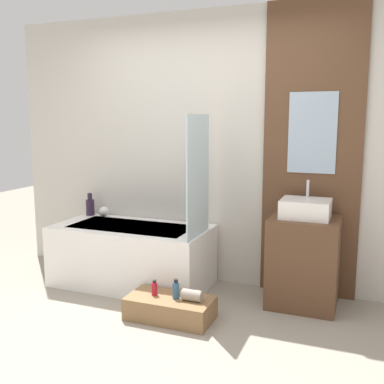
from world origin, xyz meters
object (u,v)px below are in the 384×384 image
at_px(vase_round_light, 104,212).
at_px(bottle_soap_secondary, 176,290).
at_px(bathtub, 132,255).
at_px(sink, 306,208).
at_px(vase_tall_dark, 90,206).
at_px(wooden_step_bench, 170,308).
at_px(bottle_soap_primary, 154,288).

bearing_deg(vase_round_light, bottle_soap_secondary, -35.39).
height_order(bathtub, bottle_soap_secondary, bathtub).
bearing_deg(bathtub, vase_round_light, 150.42).
xyz_separation_m(sink, bottle_soap_secondary, (-0.90, -0.68, -0.60)).
bearing_deg(sink, vase_round_light, 175.35).
height_order(sink, bottle_soap_secondary, sink).
bearing_deg(vase_tall_dark, sink, -4.51).
distance_m(bathtub, bottle_soap_secondary, 0.91).
xyz_separation_m(wooden_step_bench, bottle_soap_secondary, (0.05, 0.00, 0.16)).
height_order(bathtub, sink, sink).
bearing_deg(vase_round_light, wooden_step_bench, -36.60).
xyz_separation_m(bathtub, sink, (1.61, 0.10, 0.56)).
relative_size(vase_tall_dark, bottle_soap_primary, 1.89).
height_order(bathtub, wooden_step_bench, bathtub).
bearing_deg(bathtub, sink, 3.66).
relative_size(bottle_soap_primary, bottle_soap_secondary, 0.78).
bearing_deg(vase_tall_dark, vase_round_light, -2.77).
relative_size(wooden_step_bench, bottle_soap_primary, 5.53).
bearing_deg(vase_tall_dark, bathtub, -23.31).
bearing_deg(vase_round_light, sink, -4.65).
relative_size(wooden_step_bench, sink, 1.71).
bearing_deg(sink, wooden_step_bench, -144.52).
xyz_separation_m(wooden_step_bench, sink, (0.95, 0.68, 0.76)).
relative_size(sink, vase_round_light, 3.86).
relative_size(bathtub, bottle_soap_secondary, 9.37).
distance_m(bathtub, wooden_step_bench, 0.90).
bearing_deg(bathtub, wooden_step_bench, -41.04).
bearing_deg(bottle_soap_primary, sink, 31.89).
height_order(vase_round_light, bottle_soap_primary, vase_round_light).
xyz_separation_m(bathtub, bottle_soap_secondary, (0.71, -0.57, -0.04)).
xyz_separation_m(sink, bottle_soap_primary, (-1.09, -0.68, -0.61)).
bearing_deg(wooden_step_bench, vase_round_light, 143.40).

